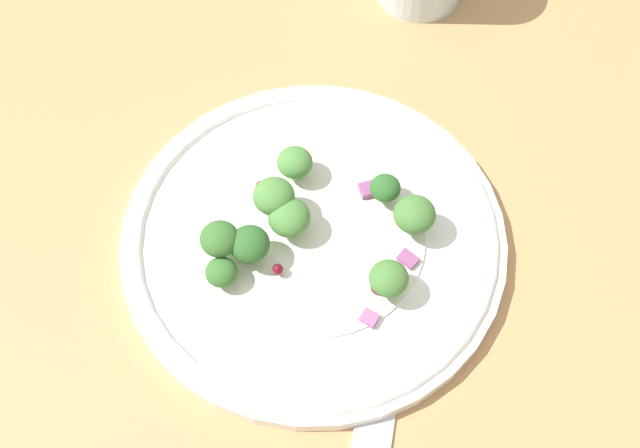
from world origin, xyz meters
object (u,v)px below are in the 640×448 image
broccoli_floret_0 (250,245)px  broccoli_floret_1 (274,195)px  broccoli_floret_2 (389,279)px  plate (320,237)px

broccoli_floret_0 → broccoli_floret_1: broccoli_floret_1 is taller
broccoli_floret_0 → broccoli_floret_2: size_ratio=1.04×
broccoli_floret_0 → broccoli_floret_2: bearing=169.1°
plate → broccoli_floret_1: (3.21, -1.52, 2.76)cm
plate → broccoli_floret_2: broccoli_floret_2 is taller
broccoli_floret_1 → broccoli_floret_2: (-7.92, 5.51, -0.45)cm
plate → broccoli_floret_1: 4.50cm
broccoli_floret_1 → broccoli_floret_2: size_ratio=1.11×
broccoli_floret_2 → broccoli_floret_0: bearing=-10.9°
plate → broccoli_floret_2: (-4.71, 3.99, 2.31)cm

